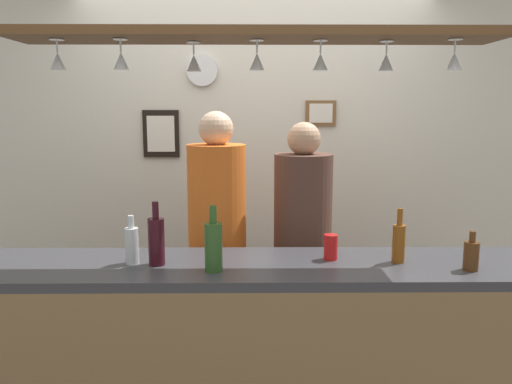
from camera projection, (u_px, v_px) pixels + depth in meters
The scene contains 21 objects.
back_wall at pixel (255, 165), 3.79m from camera, with size 4.40×0.06×2.60m, color silver.
bar_counter at pixel (257, 342), 2.31m from camera, with size 2.70×0.55×1.00m.
overhead_glass_rack at pixel (257, 35), 2.28m from camera, with size 2.20×0.36×0.04m, color brown.
hanging_wineglass_far_left at pixel (58, 60), 2.26m from camera, with size 0.07×0.07×0.13m.
hanging_wineglass_left at pixel (121, 60), 2.25m from camera, with size 0.07×0.07×0.13m.
hanging_wineglass_center_left at pixel (194, 62), 2.36m from camera, with size 0.07×0.07×0.13m.
hanging_wineglass_center at pixel (257, 61), 2.29m from camera, with size 0.07×0.07×0.13m.
hanging_wineglass_center_right at pixel (320, 61), 2.29m from camera, with size 0.07×0.07×0.13m.
hanging_wineglass_right at pixel (386, 61), 2.32m from camera, with size 0.07×0.07×0.13m.
hanging_wineglass_far_right at pixel (454, 60), 2.26m from camera, with size 0.07×0.07×0.13m.
person_middle_orange_shirt at pixel (217, 227), 3.00m from camera, with size 0.34×0.34×1.70m.
person_right_brown_shirt at pixel (303, 233), 3.01m from camera, with size 0.34×0.34×1.64m.
bottle_champagne_green at pixel (213, 245), 2.27m from camera, with size 0.08×0.08×0.30m.
bottle_soda_clear at pixel (132, 244), 2.39m from camera, with size 0.06×0.06×0.23m.
bottle_wine_dark_red at pixel (156, 240), 2.36m from camera, with size 0.08×0.08×0.30m.
bottle_beer_amber_tall at pixel (399, 242), 2.40m from camera, with size 0.06×0.06×0.26m.
bottle_beer_brown_stubby at pixel (471, 255), 2.29m from camera, with size 0.07×0.07×0.18m.
drink_can at pixel (331, 247), 2.46m from camera, with size 0.07×0.07×0.12m, color red.
picture_frame_upper_small at pixel (321, 113), 3.69m from camera, with size 0.22×0.02×0.18m.
picture_frame_caricature at pixel (161, 134), 3.70m from camera, with size 0.26×0.02×0.34m.
wall_clock at pixel (202, 70), 3.62m from camera, with size 0.22×0.22×0.03m, color white.
Camera 1 is at (-0.03, -2.67, 1.72)m, focal length 35.83 mm.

